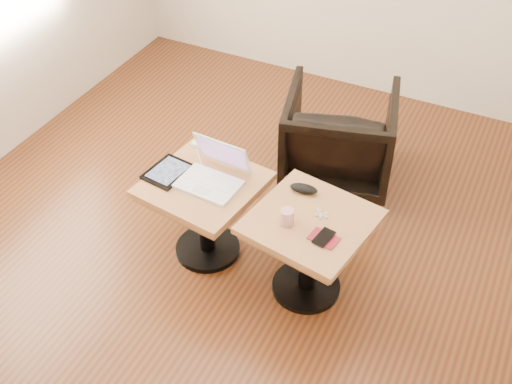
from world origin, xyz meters
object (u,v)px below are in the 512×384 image
at_px(striped_cup, 287,217).
at_px(side_table_right, 310,238).
at_px(side_table_left, 204,200).
at_px(laptop, 213,174).
at_px(armchair, 339,137).

bearing_deg(striped_cup, side_table_right, 40.12).
relative_size(side_table_left, laptop, 1.89).
bearing_deg(side_table_right, armchair, 111.50).
distance_m(laptop, armchair, 1.09).
bearing_deg(striped_cup, laptop, 164.97).
bearing_deg(laptop, striped_cup, -11.31).
bearing_deg(side_table_left, laptop, 45.13).
distance_m(striped_cup, armchair, 1.15).
bearing_deg(armchair, side_table_left, 52.23).
xyz_separation_m(side_table_right, armchair, (-0.21, 1.03, -0.08)).
distance_m(side_table_left, armchair, 1.11).
height_order(side_table_left, striped_cup, striped_cup).
xyz_separation_m(laptop, armchair, (0.39, 0.98, -0.26)).
xyz_separation_m(side_table_right, striped_cup, (-0.10, -0.08, 0.18)).
height_order(side_table_right, striped_cup, striped_cup).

